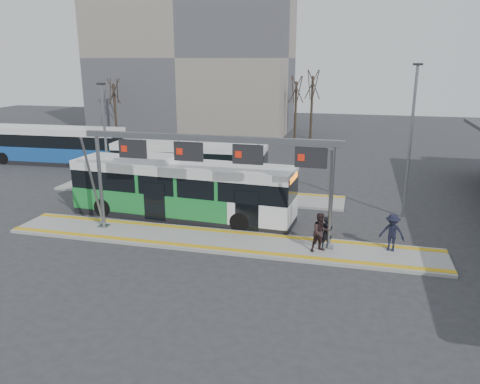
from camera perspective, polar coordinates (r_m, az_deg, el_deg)
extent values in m
plane|color=#2D2D30|center=(23.73, -2.81, -6.10)|extent=(120.00, 120.00, 0.00)
cube|color=gray|center=(23.70, -2.81, -5.93)|extent=(22.00, 3.00, 0.15)
cube|color=gray|center=(32.10, -5.48, -0.10)|extent=(20.00, 3.00, 0.15)
cube|color=gold|center=(24.70, -2.03, -4.79)|extent=(22.00, 0.35, 0.02)
cube|color=gold|center=(22.66, -3.67, -6.77)|extent=(22.00, 0.35, 0.02)
cube|color=gold|center=(33.12, -4.82, 0.58)|extent=(20.00, 0.35, 0.02)
cylinder|color=slate|center=(25.74, -16.67, 1.27)|extent=(0.20, 0.20, 5.05)
cube|color=slate|center=(26.45, -16.24, -3.96)|extent=(0.50, 0.50, 0.06)
cylinder|color=slate|center=(25.17, -17.47, 0.88)|extent=(0.12, 1.46, 4.90)
cylinder|color=slate|center=(22.23, 11.02, -0.61)|extent=(0.20, 0.20, 5.05)
cube|color=slate|center=(23.05, 10.69, -6.57)|extent=(0.50, 0.50, 0.06)
cylinder|color=slate|center=(21.55, 10.90, -1.13)|extent=(0.12, 1.46, 4.90)
cube|color=slate|center=(22.75, -3.98, 6.55)|extent=(13.00, 0.25, 0.30)
cube|color=black|center=(24.40, -12.95, 5.15)|extent=(1.50, 0.12, 0.95)
cube|color=#B61D0B|center=(24.54, -13.96, 5.15)|extent=(0.32, 0.02, 0.32)
cube|color=black|center=(23.20, -6.30, 4.92)|extent=(1.50, 0.12, 0.95)
cube|color=#B61D0B|center=(23.29, -7.40, 4.93)|extent=(0.32, 0.02, 0.32)
cube|color=black|center=(22.34, 0.96, 4.59)|extent=(1.50, 0.12, 0.95)
cube|color=#B61D0B|center=(22.37, -0.21, 4.61)|extent=(0.32, 0.02, 0.32)
cube|color=black|center=(21.86, 8.65, 4.16)|extent=(1.50, 0.12, 0.95)
cube|color=#B61D0B|center=(21.83, 7.46, 4.19)|extent=(0.32, 0.02, 0.32)
cube|color=gray|center=(60.60, -5.78, 15.93)|extent=(24.00, 12.00, 18.00)
cube|color=black|center=(27.45, -6.96, -2.69)|extent=(13.07, 3.56, 0.38)
cube|color=#1C8235|center=(27.20, -7.02, -1.07)|extent=(13.07, 3.56, 1.24)
cube|color=black|center=(26.89, -7.10, 1.29)|extent=(13.07, 3.48, 1.08)
cube|color=white|center=(26.70, -7.16, 2.97)|extent=(13.07, 3.56, 0.54)
cube|color=orange|center=(24.75, 6.54, 1.70)|extent=(0.17, 1.92, 0.30)
cube|color=white|center=(27.57, -11.27, 4.11)|extent=(3.35, 2.12, 0.32)
cylinder|color=black|center=(28.50, -16.32, -1.78)|extent=(1.10, 0.39, 1.08)
cylinder|color=black|center=(30.45, -13.78, -0.47)|extent=(1.10, 0.39, 1.08)
cylinder|color=black|center=(24.91, -0.02, -3.67)|extent=(1.10, 0.39, 1.08)
cylinder|color=black|center=(27.12, 1.57, -2.02)|extent=(1.10, 0.39, 1.08)
cube|color=black|center=(35.49, -6.11, 1.59)|extent=(11.64, 3.15, 0.34)
cube|color=#1C8235|center=(35.32, -6.15, 2.73)|extent=(11.64, 3.15, 1.10)
cube|color=black|center=(35.10, -6.20, 4.36)|extent=(11.64, 3.08, 0.96)
cube|color=white|center=(34.96, -6.23, 5.52)|extent=(11.64, 3.15, 0.48)
cylinder|color=black|center=(35.80, -12.81, 1.93)|extent=(0.98, 0.35, 0.96)
cylinder|color=black|center=(37.72, -11.54, 2.71)|extent=(0.98, 0.35, 0.96)
cylinder|color=black|center=(33.57, -1.00, 1.40)|extent=(0.98, 0.35, 0.96)
cylinder|color=black|center=(35.61, -0.30, 2.25)|extent=(0.98, 0.35, 0.96)
cube|color=black|center=(44.42, -21.47, 3.50)|extent=(12.37, 3.24, 0.37)
cube|color=#184892|center=(44.27, -21.57, 4.51)|extent=(12.37, 3.24, 1.23)
cube|color=black|center=(44.08, -21.73, 5.97)|extent=(12.37, 3.16, 1.07)
cube|color=white|center=(43.96, -21.83, 6.99)|extent=(12.37, 3.24, 0.53)
cylinder|color=black|center=(45.90, -26.84, 3.70)|extent=(1.08, 0.37, 1.07)
cylinder|color=black|center=(47.77, -25.07, 4.33)|extent=(1.08, 0.37, 1.07)
cylinder|color=black|center=(41.43, -18.14, 3.48)|extent=(1.08, 0.37, 1.07)
cylinder|color=black|center=(43.50, -16.58, 4.17)|extent=(1.08, 0.37, 1.07)
imported|color=black|center=(22.70, 10.52, -4.89)|extent=(0.67, 0.56, 1.56)
imported|color=black|center=(22.23, 9.81, -4.87)|extent=(1.15, 1.10, 1.87)
imported|color=black|center=(23.11, 18.05, -4.72)|extent=(1.29, 0.92, 1.80)
cylinder|color=#382B21|center=(54.35, 6.79, 9.83)|extent=(0.28, 0.28, 6.47)
cylinder|color=#382B21|center=(54.77, 8.72, 10.11)|extent=(0.28, 0.28, 7.06)
cylinder|color=#382B21|center=(56.24, -14.96, 9.47)|extent=(0.28, 0.28, 6.20)
cylinder|color=slate|center=(30.80, -16.04, 5.63)|extent=(0.16, 0.16, 7.43)
cube|color=black|center=(30.40, -16.59, 12.53)|extent=(0.50, 0.25, 0.12)
cylinder|color=slate|center=(27.97, 20.01, 5.53)|extent=(0.16, 0.16, 8.62)
cube|color=black|center=(27.60, 20.87, 14.35)|extent=(0.50, 0.25, 0.12)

